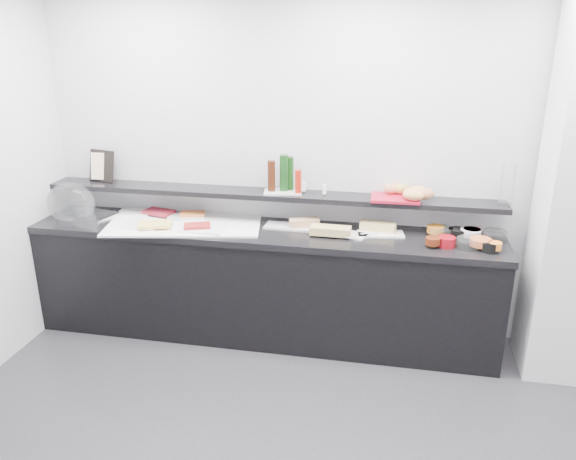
% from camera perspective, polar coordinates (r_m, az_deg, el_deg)
% --- Properties ---
extents(back_wall, '(5.00, 0.02, 2.70)m').
position_cam_1_polar(back_wall, '(4.36, 7.27, 6.36)').
color(back_wall, silver).
rests_on(back_wall, ground).
extents(buffet_cabinet, '(3.60, 0.60, 0.85)m').
position_cam_1_polar(buffet_cabinet, '(4.48, -2.53, -5.66)').
color(buffet_cabinet, black).
rests_on(buffet_cabinet, ground).
extents(counter_top, '(3.62, 0.62, 0.05)m').
position_cam_1_polar(counter_top, '(4.31, -2.62, -0.24)').
color(counter_top, black).
rests_on(counter_top, buffet_cabinet).
extents(wall_shelf, '(3.60, 0.25, 0.04)m').
position_cam_1_polar(wall_shelf, '(4.39, -2.13, 3.65)').
color(wall_shelf, black).
rests_on(wall_shelf, back_wall).
extents(cloche_base, '(0.45, 0.35, 0.04)m').
position_cam_1_polar(cloche_base, '(4.81, -19.39, 1.35)').
color(cloche_base, silver).
rests_on(cloche_base, counter_top).
extents(cloche_dome, '(0.42, 0.31, 0.34)m').
position_cam_1_polar(cloche_dome, '(4.84, -21.17, 2.53)').
color(cloche_dome, silver).
rests_on(cloche_dome, cloche_base).
extents(linen_runner, '(1.26, 0.77, 0.01)m').
position_cam_1_polar(linen_runner, '(4.45, -10.50, 0.54)').
color(linen_runner, white).
rests_on(linen_runner, counter_top).
extents(platter_meat_a, '(0.29, 0.22, 0.01)m').
position_cam_1_polar(platter_meat_a, '(4.80, -15.31, 1.76)').
color(platter_meat_a, silver).
rests_on(platter_meat_a, linen_runner).
extents(food_meat_a, '(0.27, 0.21, 0.02)m').
position_cam_1_polar(food_meat_a, '(4.70, -13.01, 1.81)').
color(food_meat_a, maroon).
rests_on(food_meat_a, platter_meat_a).
extents(platter_salmon, '(0.35, 0.29, 0.01)m').
position_cam_1_polar(platter_salmon, '(4.60, -10.29, 1.39)').
color(platter_salmon, silver).
rests_on(platter_salmon, linen_runner).
extents(food_salmon, '(0.22, 0.16, 0.02)m').
position_cam_1_polar(food_salmon, '(4.59, -9.67, 1.65)').
color(food_salmon, orange).
rests_on(food_salmon, platter_salmon).
extents(platter_cheese, '(0.29, 0.20, 0.01)m').
position_cam_1_polar(platter_cheese, '(4.47, -14.73, 0.49)').
color(platter_cheese, white).
rests_on(platter_cheese, linen_runner).
extents(food_cheese, '(0.28, 0.22, 0.02)m').
position_cam_1_polar(food_cheese, '(4.40, -13.36, 0.56)').
color(food_cheese, '#F3CD5E').
rests_on(food_cheese, platter_cheese).
extents(platter_meat_b, '(0.33, 0.23, 0.01)m').
position_cam_1_polar(platter_meat_b, '(4.29, -8.58, 0.13)').
color(platter_meat_b, white).
rests_on(platter_meat_b, linen_runner).
extents(food_meat_b, '(0.23, 0.18, 0.02)m').
position_cam_1_polar(food_meat_b, '(4.30, -9.22, 0.42)').
color(food_meat_b, maroon).
rests_on(food_meat_b, platter_meat_b).
extents(sandwich_plate_left, '(0.40, 0.18, 0.01)m').
position_cam_1_polar(sandwich_plate_left, '(4.33, 0.23, 0.34)').
color(sandwich_plate_left, silver).
rests_on(sandwich_plate_left, counter_top).
extents(sandwich_food_left, '(0.24, 0.16, 0.06)m').
position_cam_1_polar(sandwich_food_left, '(4.31, 1.66, 0.75)').
color(sandwich_food_left, tan).
rests_on(sandwich_food_left, sandwich_plate_left).
extents(tongs_left, '(0.16, 0.02, 0.01)m').
position_cam_1_polar(tongs_left, '(4.29, 0.63, 0.32)').
color(tongs_left, silver).
rests_on(tongs_left, sandwich_plate_left).
extents(sandwich_plate_mid, '(0.37, 0.26, 0.01)m').
position_cam_1_polar(sandwich_plate_mid, '(4.21, 5.78, -0.35)').
color(sandwich_plate_mid, silver).
rests_on(sandwich_plate_mid, counter_top).
extents(sandwich_food_mid, '(0.30, 0.12, 0.06)m').
position_cam_1_polar(sandwich_food_mid, '(4.15, 4.33, -0.06)').
color(sandwich_food_mid, tan).
rests_on(sandwich_food_mid, sandwich_plate_mid).
extents(tongs_mid, '(0.16, 0.02, 0.01)m').
position_cam_1_polar(tongs_mid, '(4.10, 5.33, -0.72)').
color(tongs_mid, silver).
rests_on(tongs_mid, sandwich_plate_mid).
extents(sandwich_plate_right, '(0.36, 0.20, 0.01)m').
position_cam_1_polar(sandwich_plate_right, '(4.23, 9.39, -0.42)').
color(sandwich_plate_right, white).
rests_on(sandwich_plate_right, counter_top).
extents(sandwich_food_right, '(0.27, 0.14, 0.06)m').
position_cam_1_polar(sandwich_food_right, '(4.28, 9.13, 0.35)').
color(sandwich_food_right, '#D9B772').
rests_on(sandwich_food_right, sandwich_plate_right).
extents(tongs_right, '(0.15, 0.07, 0.01)m').
position_cam_1_polar(tongs_right, '(4.20, 8.35, -0.35)').
color(tongs_right, silver).
rests_on(tongs_right, sandwich_plate_right).
extents(bowl_glass_fruit, '(0.18, 0.18, 0.07)m').
position_cam_1_polar(bowl_glass_fruit, '(4.29, 15.26, -0.21)').
color(bowl_glass_fruit, white).
rests_on(bowl_glass_fruit, counter_top).
extents(fill_glass_fruit, '(0.14, 0.14, 0.05)m').
position_cam_1_polar(fill_glass_fruit, '(4.30, 14.76, 0.08)').
color(fill_glass_fruit, orange).
rests_on(fill_glass_fruit, bowl_glass_fruit).
extents(bowl_black_jam, '(0.13, 0.13, 0.07)m').
position_cam_1_polar(bowl_black_jam, '(4.29, 16.81, -0.34)').
color(bowl_black_jam, black).
rests_on(bowl_black_jam, counter_top).
extents(fill_black_jam, '(0.16, 0.16, 0.05)m').
position_cam_1_polar(fill_black_jam, '(4.32, 18.19, -0.21)').
color(fill_black_jam, '#500B0E').
rests_on(fill_black_jam, bowl_black_jam).
extents(bowl_glass_cream, '(0.21, 0.21, 0.07)m').
position_cam_1_polar(bowl_glass_cream, '(4.34, 20.27, -0.52)').
color(bowl_glass_cream, white).
rests_on(bowl_glass_cream, counter_top).
extents(fill_glass_cream, '(0.19, 0.19, 0.05)m').
position_cam_1_polar(fill_glass_cream, '(4.30, 18.05, -0.26)').
color(fill_glass_cream, white).
rests_on(fill_glass_cream, bowl_glass_cream).
extents(bowl_red_jam, '(0.14, 0.14, 0.07)m').
position_cam_1_polar(bowl_red_jam, '(4.10, 15.79, -1.15)').
color(bowl_red_jam, maroon).
rests_on(bowl_red_jam, counter_top).
extents(fill_red_jam, '(0.10, 0.10, 0.05)m').
position_cam_1_polar(fill_red_jam, '(4.06, 14.50, -1.09)').
color(fill_red_jam, '#531D0B').
rests_on(fill_red_jam, bowl_red_jam).
extents(bowl_glass_salmon, '(0.19, 0.19, 0.07)m').
position_cam_1_polar(bowl_glass_salmon, '(4.12, 17.84, -1.28)').
color(bowl_glass_salmon, white).
rests_on(bowl_glass_salmon, counter_top).
extents(fill_glass_salmon, '(0.19, 0.19, 0.05)m').
position_cam_1_polar(fill_glass_salmon, '(4.13, 18.98, -1.17)').
color(fill_glass_salmon, '#CD6232').
rests_on(fill_glass_salmon, bowl_glass_salmon).
extents(bowl_black_fruit, '(0.14, 0.14, 0.07)m').
position_cam_1_polar(bowl_black_fruit, '(4.11, 19.84, -1.59)').
color(bowl_black_fruit, black).
rests_on(bowl_black_fruit, counter_top).
extents(fill_black_fruit, '(0.10, 0.10, 0.05)m').
position_cam_1_polar(fill_black_fruit, '(4.10, 20.29, -1.51)').
color(fill_black_fruit, orange).
rests_on(fill_black_fruit, bowl_black_fruit).
extents(framed_print, '(0.25, 0.13, 0.26)m').
position_cam_1_polar(framed_print, '(4.92, -18.41, 6.21)').
color(framed_print, black).
rests_on(framed_print, wall_shelf).
extents(print_art, '(0.17, 0.06, 0.22)m').
position_cam_1_polar(print_art, '(4.90, -18.51, 6.16)').
color(print_art, beige).
rests_on(print_art, framed_print).
extents(condiment_tray, '(0.31, 0.22, 0.01)m').
position_cam_1_polar(condiment_tray, '(4.36, -0.52, 3.89)').
color(condiment_tray, silver).
rests_on(condiment_tray, wall_shelf).
extents(bottle_green_a, '(0.07, 0.07, 0.26)m').
position_cam_1_polar(bottle_green_a, '(4.37, 0.17, 5.78)').
color(bottle_green_a, '#10360E').
rests_on(bottle_green_a, condiment_tray).
extents(bottle_brown, '(0.07, 0.07, 0.24)m').
position_cam_1_polar(bottle_brown, '(4.33, -1.69, 5.52)').
color(bottle_brown, '#38180A').
rests_on(bottle_brown, condiment_tray).
extents(bottle_green_b, '(0.07, 0.07, 0.28)m').
position_cam_1_polar(bottle_green_b, '(4.34, -0.42, 5.83)').
color(bottle_green_b, '#0F3A11').
rests_on(bottle_green_b, condiment_tray).
extents(bottle_hot, '(0.05, 0.05, 0.18)m').
position_cam_1_polar(bottle_hot, '(4.29, 1.04, 4.95)').
color(bottle_hot, '#A51D0B').
rests_on(bottle_hot, condiment_tray).
extents(shaker_salt, '(0.03, 0.03, 0.07)m').
position_cam_1_polar(shaker_salt, '(4.36, 1.62, 4.44)').
color(shaker_salt, white).
rests_on(shaker_salt, condiment_tray).
extents(shaker_pepper, '(0.04, 0.04, 0.07)m').
position_cam_1_polar(shaker_pepper, '(4.28, 3.71, 4.14)').
color(shaker_pepper, white).
rests_on(shaker_pepper, condiment_tray).
extents(bread_tray, '(0.36, 0.26, 0.02)m').
position_cam_1_polar(bread_tray, '(4.26, 10.83, 3.20)').
color(bread_tray, '#A8122A').
rests_on(bread_tray, wall_shelf).
extents(bread_roll_nw, '(0.15, 0.12, 0.08)m').
position_cam_1_polar(bread_roll_nw, '(4.32, 10.55, 4.18)').
color(bread_roll_nw, '#CA7E4D').
rests_on(bread_roll_nw, bread_tray).
extents(bread_roll_n, '(0.15, 0.12, 0.08)m').
position_cam_1_polar(bread_roll_n, '(4.33, 11.43, 4.14)').
color(bread_roll_n, '#B69745').
rests_on(bread_roll_n, bread_tray).
extents(bread_roll_sw, '(0.14, 0.12, 0.08)m').
position_cam_1_polar(bread_roll_sw, '(4.21, 12.36, 3.64)').
color(bread_roll_sw, tan).
rests_on(bread_roll_sw, bread_tray).
extents(bread_roll_s, '(0.17, 0.12, 0.08)m').
position_cam_1_polar(bread_roll_s, '(4.17, 12.61, 3.47)').
color(bread_roll_s, tan).
rests_on(bread_roll_s, bread_tray).
extents(bread_roll_se, '(0.14, 0.12, 0.08)m').
position_cam_1_polar(bread_roll_se, '(4.23, 13.90, 3.57)').
color(bread_roll_se, '#B57245').
rests_on(bread_roll_se, bread_tray).
extents(bread_roll_mide, '(0.14, 0.10, 0.08)m').
position_cam_1_polar(bread_roll_mide, '(4.28, 13.00, 3.85)').
color(bread_roll_mide, tan).
rests_on(bread_roll_mide, bread_tray).
extents(carafe, '(0.13, 0.13, 0.30)m').
position_cam_1_polar(carafe, '(4.31, 21.41, 4.31)').
color(carafe, silver).
rests_on(carafe, wall_shelf).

